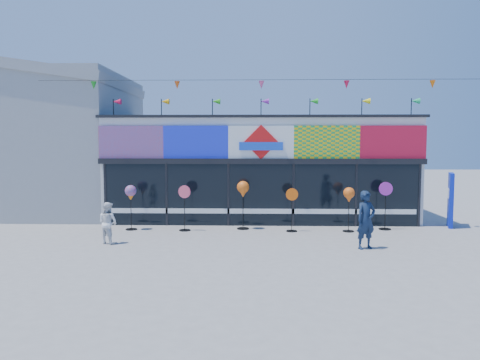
{
  "coord_description": "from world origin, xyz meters",
  "views": [
    {
      "loc": [
        -0.29,
        -13.78,
        3.09
      ],
      "look_at": [
        -0.73,
        2.0,
        1.82
      ],
      "focal_mm": 35.0,
      "sensor_mm": 36.0,
      "label": 1
    }
  ],
  "objects_px": {
    "spinner_0": "(131,194)",
    "spinner_3": "(292,209)",
    "child": "(108,223)",
    "blue_sign": "(451,200)",
    "spinner_5": "(385,205)",
    "adult_man": "(366,220)",
    "spinner_2": "(243,191)",
    "spinner_1": "(185,207)",
    "spinner_4": "(349,196)"
  },
  "relations": [
    {
      "from": "spinner_0",
      "to": "spinner_1",
      "type": "height_order",
      "value": "spinner_1"
    },
    {
      "from": "child",
      "to": "spinner_1",
      "type": "bearing_deg",
      "value": -107.28
    },
    {
      "from": "spinner_0",
      "to": "spinner_5",
      "type": "distance_m",
      "value": 9.02
    },
    {
      "from": "blue_sign",
      "to": "child",
      "type": "relative_size",
      "value": 1.55
    },
    {
      "from": "spinner_3",
      "to": "child",
      "type": "height_order",
      "value": "spinner_3"
    },
    {
      "from": "spinner_1",
      "to": "spinner_4",
      "type": "relative_size",
      "value": 1.03
    },
    {
      "from": "blue_sign",
      "to": "spinner_1",
      "type": "distance_m",
      "value": 9.69
    },
    {
      "from": "spinner_0",
      "to": "spinner_4",
      "type": "distance_m",
      "value": 7.63
    },
    {
      "from": "child",
      "to": "spinner_5",
      "type": "bearing_deg",
      "value": -137.89
    },
    {
      "from": "spinner_3",
      "to": "spinner_4",
      "type": "height_order",
      "value": "spinner_4"
    },
    {
      "from": "spinner_3",
      "to": "spinner_5",
      "type": "height_order",
      "value": "spinner_5"
    },
    {
      "from": "child",
      "to": "blue_sign",
      "type": "bearing_deg",
      "value": -138.21
    },
    {
      "from": "spinner_4",
      "to": "adult_man",
      "type": "distance_m",
      "value": 2.65
    },
    {
      "from": "spinner_4",
      "to": "adult_man",
      "type": "bearing_deg",
      "value": -90.78
    },
    {
      "from": "adult_man",
      "to": "spinner_1",
      "type": "bearing_deg",
      "value": 130.81
    },
    {
      "from": "adult_man",
      "to": "child",
      "type": "bearing_deg",
      "value": 152.0
    },
    {
      "from": "spinner_2",
      "to": "adult_man",
      "type": "distance_m",
      "value": 4.75
    },
    {
      "from": "spinner_2",
      "to": "spinner_5",
      "type": "distance_m",
      "value": 5.07
    },
    {
      "from": "blue_sign",
      "to": "spinner_5",
      "type": "distance_m",
      "value": 2.63
    },
    {
      "from": "spinner_0",
      "to": "spinner_4",
      "type": "relative_size",
      "value": 1.03
    },
    {
      "from": "spinner_1",
      "to": "spinner_3",
      "type": "height_order",
      "value": "spinner_1"
    },
    {
      "from": "spinner_2",
      "to": "adult_man",
      "type": "xyz_separation_m",
      "value": [
        3.63,
        -3.01,
        -0.53
      ]
    },
    {
      "from": "spinner_5",
      "to": "blue_sign",
      "type": "bearing_deg",
      "value": 14.16
    },
    {
      "from": "adult_man",
      "to": "child",
      "type": "height_order",
      "value": "adult_man"
    },
    {
      "from": "spinner_0",
      "to": "spinner_3",
      "type": "bearing_deg",
      "value": -1.73
    },
    {
      "from": "spinner_3",
      "to": "child",
      "type": "bearing_deg",
      "value": -160.16
    },
    {
      "from": "spinner_4",
      "to": "spinner_3",
      "type": "bearing_deg",
      "value": -179.23
    },
    {
      "from": "spinner_2",
      "to": "spinner_5",
      "type": "xyz_separation_m",
      "value": [
        5.05,
        0.04,
        -0.48
      ]
    },
    {
      "from": "spinner_0",
      "to": "spinner_4",
      "type": "height_order",
      "value": "spinner_0"
    },
    {
      "from": "spinner_0",
      "to": "adult_man",
      "type": "bearing_deg",
      "value": -19.98
    },
    {
      "from": "spinner_4",
      "to": "adult_man",
      "type": "relative_size",
      "value": 0.91
    },
    {
      "from": "spinner_2",
      "to": "child",
      "type": "relative_size",
      "value": 1.35
    },
    {
      "from": "blue_sign",
      "to": "spinner_3",
      "type": "xyz_separation_m",
      "value": [
        -5.89,
        -1.1,
        -0.2
      ]
    },
    {
      "from": "spinner_2",
      "to": "spinner_5",
      "type": "bearing_deg",
      "value": 0.45
    },
    {
      "from": "spinner_1",
      "to": "spinner_2",
      "type": "bearing_deg",
      "value": 10.47
    },
    {
      "from": "spinner_4",
      "to": "blue_sign",
      "type": "bearing_deg",
      "value": 15.35
    },
    {
      "from": "spinner_4",
      "to": "spinner_5",
      "type": "height_order",
      "value": "spinner_5"
    },
    {
      "from": "adult_man",
      "to": "spinner_2",
      "type": "bearing_deg",
      "value": 116.08
    },
    {
      "from": "blue_sign",
      "to": "spinner_1",
      "type": "bearing_deg",
      "value": -154.75
    },
    {
      "from": "spinner_5",
      "to": "adult_man",
      "type": "distance_m",
      "value": 3.36
    },
    {
      "from": "spinner_0",
      "to": "spinner_5",
      "type": "bearing_deg",
      "value": 1.85
    },
    {
      "from": "adult_man",
      "to": "spinner_0",
      "type": "bearing_deg",
      "value": 135.75
    },
    {
      "from": "child",
      "to": "spinner_3",
      "type": "bearing_deg",
      "value": -133.65
    },
    {
      "from": "spinner_4",
      "to": "spinner_5",
      "type": "relative_size",
      "value": 0.91
    },
    {
      "from": "spinner_3",
      "to": "adult_man",
      "type": "relative_size",
      "value": 0.89
    },
    {
      "from": "spinner_0",
      "to": "spinner_3",
      "type": "distance_m",
      "value": 5.69
    },
    {
      "from": "blue_sign",
      "to": "spinner_4",
      "type": "bearing_deg",
      "value": -145.67
    },
    {
      "from": "spinner_3",
      "to": "adult_man",
      "type": "height_order",
      "value": "adult_man"
    },
    {
      "from": "spinner_0",
      "to": "child",
      "type": "distance_m",
      "value": 2.35
    },
    {
      "from": "spinner_2",
      "to": "spinner_4",
      "type": "relative_size",
      "value": 1.11
    }
  ]
}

